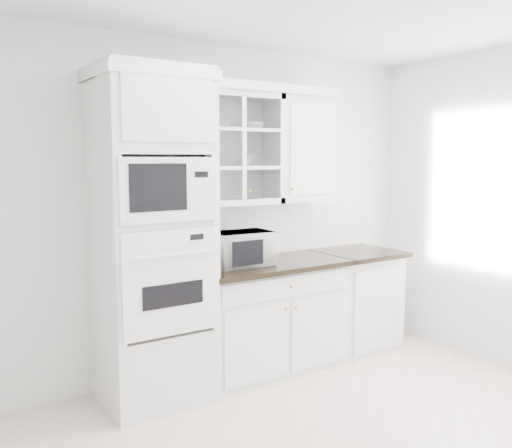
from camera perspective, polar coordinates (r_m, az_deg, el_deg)
room_shell at (r=3.46m, az=7.10°, el=6.99°), size 4.00×3.50×2.70m
oven_column at (r=3.96m, az=-10.86°, el=-1.53°), size 0.76×0.68×2.40m
base_cabinet_run at (r=4.62m, az=1.24°, el=-9.55°), size 1.32×0.67×0.92m
extra_base_cabinet at (r=5.24m, az=10.38°, el=-7.71°), size 0.72×0.67×0.92m
upper_cabinet_glass at (r=4.42m, az=-2.42°, el=7.90°), size 0.80×0.33×0.90m
upper_cabinet_solid at (r=4.80m, az=4.58°, el=7.80°), size 0.55×0.33×0.90m
crown_molding at (r=4.38m, az=-3.50°, el=14.27°), size 2.14×0.38×0.07m
countertop_microwave at (r=4.34m, az=-1.65°, el=-2.58°), size 0.49×0.42×0.27m
bowl_a at (r=4.33m, az=-4.22°, el=10.41°), size 0.26×0.26×0.06m
bowl_b at (r=4.52m, az=-0.30°, el=10.28°), size 0.22×0.22×0.06m
cup_a at (r=4.33m, az=-4.69°, el=6.78°), size 0.15×0.15×0.11m
cup_b at (r=4.51m, az=-0.86°, el=6.66°), size 0.10×0.10×0.09m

